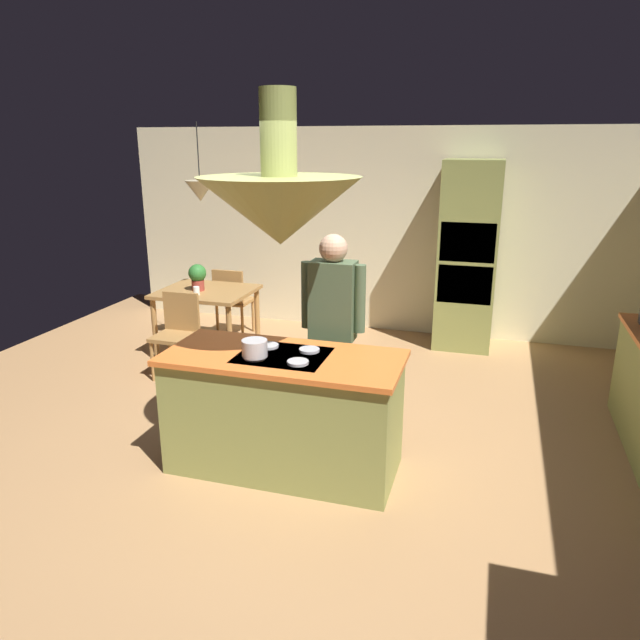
{
  "coord_description": "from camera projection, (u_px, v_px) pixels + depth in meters",
  "views": [
    {
      "loc": [
        1.4,
        -3.93,
        2.38
      ],
      "look_at": [
        0.1,
        0.4,
        1.0
      ],
      "focal_mm": 33.12,
      "sensor_mm": 36.0,
      "label": 1
    }
  ],
  "objects": [
    {
      "name": "kitchen_island",
      "position": [
        284.0,
        412.0,
        4.36
      ],
      "size": [
        1.73,
        0.78,
        0.92
      ],
      "color": "#8C934C",
      "rests_on": "ground"
    },
    {
      "name": "pendant_light_over_table",
      "position": [
        200.0,
        191.0,
        6.35
      ],
      "size": [
        0.32,
        0.32,
        0.82
      ],
      "color": "beige"
    },
    {
      "name": "range_hood",
      "position": [
        280.0,
        207.0,
        3.93
      ],
      "size": [
        1.1,
        1.1,
        1.0
      ],
      "color": "#8C934C"
    },
    {
      "name": "cooking_pot_on_cooktop",
      "position": [
        255.0,
        348.0,
        4.14
      ],
      "size": [
        0.18,
        0.18,
        0.12
      ],
      "primitive_type": "cylinder",
      "color": "#B2B2B7",
      "rests_on": "kitchen_island"
    },
    {
      "name": "chair_by_back_wall",
      "position": [
        232.0,
        298.0,
        7.35
      ],
      "size": [
        0.4,
        0.4,
        0.87
      ],
      "rotation": [
        0.0,
        0.0,
        3.14
      ],
      "color": "#A2743E",
      "rests_on": "ground"
    },
    {
      "name": "person_at_island",
      "position": [
        333.0,
        322.0,
        4.76
      ],
      "size": [
        0.53,
        0.23,
        1.69
      ],
      "color": "tan",
      "rests_on": "ground"
    },
    {
      "name": "oven_tower",
      "position": [
        468.0,
        256.0,
        6.85
      ],
      "size": [
        0.66,
        0.62,
        2.18
      ],
      "color": "#8C934C",
      "rests_on": "ground"
    },
    {
      "name": "potted_plant_on_table",
      "position": [
        197.0,
        276.0,
        6.6
      ],
      "size": [
        0.2,
        0.2,
        0.3
      ],
      "color": "#99382D",
      "rests_on": "dining_table"
    },
    {
      "name": "ground",
      "position": [
        293.0,
        453.0,
        4.68
      ],
      "size": [
        8.16,
        8.16,
        0.0
      ],
      "primitive_type": "plane",
      "color": "#AD7F51"
    },
    {
      "name": "chair_facing_island",
      "position": [
        178.0,
        329.0,
        6.13
      ],
      "size": [
        0.4,
        0.4,
        0.87
      ],
      "color": "#A2743E",
      "rests_on": "ground"
    },
    {
      "name": "cup_on_table",
      "position": [
        196.0,
        291.0,
        6.45
      ],
      "size": [
        0.07,
        0.07,
        0.09
      ],
      "primitive_type": "cylinder",
      "color": "white",
      "rests_on": "dining_table"
    },
    {
      "name": "dining_table",
      "position": [
        206.0,
        299.0,
        6.7
      ],
      "size": [
        1.03,
        0.89,
        0.76
      ],
      "color": "#A2743E",
      "rests_on": "ground"
    },
    {
      "name": "wall_back",
      "position": [
        382.0,
        232.0,
        7.47
      ],
      "size": [
        6.8,
        0.1,
        2.55
      ],
      "primitive_type": "cube",
      "color": "beige",
      "rests_on": "ground"
    }
  ]
}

